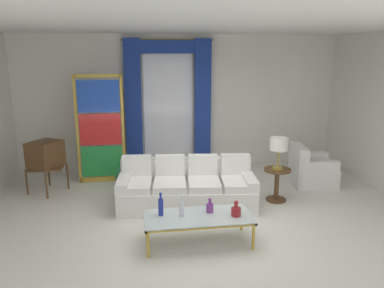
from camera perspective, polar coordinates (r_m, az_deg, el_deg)
ground_plane at (r=6.17m, az=1.80°, el=-11.51°), size 16.00×16.00×0.00m
wall_rear at (r=8.68m, az=-1.76°, el=6.29°), size 8.00×0.12×3.00m
ceiling_slab at (r=6.37m, az=0.66°, el=17.26°), size 8.00×7.60×0.04m
curtained_window at (r=8.45m, az=-3.59°, el=7.71°), size 2.00×0.17×2.70m
couch_white_long at (r=6.67m, az=-0.80°, el=-6.65°), size 2.42×1.15×0.86m
coffee_table at (r=5.37m, az=0.95°, el=-11.07°), size 1.50×0.66×0.41m
bottle_blue_decanter at (r=5.37m, az=6.63°, el=-9.92°), size 0.14×0.14×0.22m
bottle_crystal_tall at (r=5.34m, az=-4.71°, el=-9.28°), size 0.07×0.07×0.34m
bottle_amber_squat at (r=5.33m, az=-1.56°, el=-9.52°), size 0.06×0.06×0.30m
bottle_ruby_flask at (r=5.46m, az=2.68°, el=-9.47°), size 0.10×0.10×0.21m
vintage_tv at (r=7.65m, az=-21.18°, el=-1.60°), size 0.74×0.77×1.35m
armchair_white at (r=8.05m, az=17.34°, el=-3.79°), size 0.93×0.92×0.80m
stained_glass_divider at (r=7.86m, az=-13.59°, el=1.84°), size 0.95×0.05×2.20m
peacock_figurine at (r=7.59m, az=-9.86°, el=-4.97°), size 0.44×0.60×0.50m
round_side_table at (r=7.00m, az=12.63°, el=-5.56°), size 0.48×0.48×0.59m
table_lamp_brass at (r=6.81m, az=12.92°, el=-0.21°), size 0.32×0.32×0.57m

